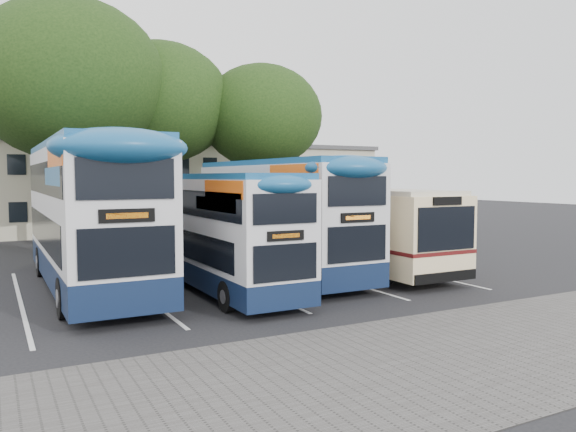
{
  "coord_description": "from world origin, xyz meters",
  "views": [
    {
      "loc": [
        -11.48,
        -13.66,
        3.78
      ],
      "look_at": [
        -1.52,
        5.0,
        2.3
      ],
      "focal_mm": 35.0,
      "sensor_mm": 36.0,
      "label": 1
    }
  ],
  "objects_px": {
    "bus_dd_left": "(89,209)",
    "bus_single": "(349,223)",
    "tree_right": "(261,117)",
    "lamp_post": "(282,157)",
    "bus_dd_right": "(278,212)",
    "tree_mid": "(160,103)",
    "bus_dd_mid": "(220,226)",
    "tree_left": "(69,81)"
  },
  "relations": [
    {
      "from": "bus_dd_left",
      "to": "bus_single",
      "type": "distance_m",
      "value": 10.28
    },
    {
      "from": "tree_right",
      "to": "lamp_post",
      "type": "bearing_deg",
      "value": 46.4
    },
    {
      "from": "lamp_post",
      "to": "bus_dd_right",
      "type": "bearing_deg",
      "value": -118.03
    },
    {
      "from": "tree_right",
      "to": "bus_dd_right",
      "type": "distance_m",
      "value": 13.09
    },
    {
      "from": "tree_mid",
      "to": "bus_single",
      "type": "relative_size",
      "value": 1.03
    },
    {
      "from": "lamp_post",
      "to": "bus_dd_mid",
      "type": "relative_size",
      "value": 0.97
    },
    {
      "from": "bus_dd_left",
      "to": "tree_mid",
      "type": "bearing_deg",
      "value": 64.61
    },
    {
      "from": "tree_left",
      "to": "bus_dd_mid",
      "type": "distance_m",
      "value": 15.04
    },
    {
      "from": "bus_single",
      "to": "tree_right",
      "type": "bearing_deg",
      "value": 83.44
    },
    {
      "from": "tree_left",
      "to": "bus_dd_mid",
      "type": "bearing_deg",
      "value": -77.22
    },
    {
      "from": "tree_mid",
      "to": "bus_dd_mid",
      "type": "xyz_separation_m",
      "value": [
        -1.99,
        -14.48,
        -5.85
      ]
    },
    {
      "from": "tree_mid",
      "to": "tree_right",
      "type": "xyz_separation_m",
      "value": [
        5.67,
        -1.57,
        -0.64
      ]
    },
    {
      "from": "tree_left",
      "to": "tree_mid",
      "type": "height_order",
      "value": "tree_left"
    },
    {
      "from": "tree_right",
      "to": "bus_dd_right",
      "type": "xyz_separation_m",
      "value": [
        -4.63,
        -11.21,
        -4.93
      ]
    },
    {
      "from": "bus_dd_mid",
      "to": "bus_dd_right",
      "type": "distance_m",
      "value": 3.49
    },
    {
      "from": "tree_mid",
      "to": "bus_dd_left",
      "type": "bearing_deg",
      "value": -115.39
    },
    {
      "from": "tree_left",
      "to": "tree_mid",
      "type": "distance_m",
      "value": 5.19
    },
    {
      "from": "tree_right",
      "to": "tree_left",
      "type": "bearing_deg",
      "value": 178.35
    },
    {
      "from": "tree_left",
      "to": "bus_dd_right",
      "type": "xyz_separation_m",
      "value": [
        6.03,
        -11.51,
        -6.24
      ]
    },
    {
      "from": "tree_mid",
      "to": "bus_dd_left",
      "type": "xyz_separation_m",
      "value": [
        -5.84,
        -12.31,
        -5.29
      ]
    },
    {
      "from": "tree_right",
      "to": "bus_dd_mid",
      "type": "xyz_separation_m",
      "value": [
        -7.67,
        -12.91,
        -5.22
      ]
    },
    {
      "from": "bus_single",
      "to": "bus_dd_left",
      "type": "bearing_deg",
      "value": 177.6
    },
    {
      "from": "bus_dd_mid",
      "to": "bus_single",
      "type": "xyz_separation_m",
      "value": [
        6.38,
        1.73,
        -0.27
      ]
    },
    {
      "from": "tree_mid",
      "to": "bus_dd_right",
      "type": "xyz_separation_m",
      "value": [
        1.04,
        -12.77,
        -5.57
      ]
    },
    {
      "from": "tree_left",
      "to": "bus_single",
      "type": "distance_m",
      "value": 16.31
    },
    {
      "from": "tree_left",
      "to": "bus_single",
      "type": "xyz_separation_m",
      "value": [
        9.38,
        -11.48,
        -6.79
      ]
    },
    {
      "from": "tree_right",
      "to": "bus_dd_left",
      "type": "relative_size",
      "value": 0.89
    },
    {
      "from": "tree_right",
      "to": "bus_dd_mid",
      "type": "bearing_deg",
      "value": -120.7
    },
    {
      "from": "bus_single",
      "to": "tree_mid",
      "type": "bearing_deg",
      "value": 109.01
    },
    {
      "from": "tree_left",
      "to": "bus_single",
      "type": "bearing_deg",
      "value": -50.76
    },
    {
      "from": "lamp_post",
      "to": "bus_dd_right",
      "type": "distance_m",
      "value": 16.51
    },
    {
      "from": "bus_dd_right",
      "to": "bus_single",
      "type": "relative_size",
      "value": 0.95
    },
    {
      "from": "tree_left",
      "to": "tree_mid",
      "type": "relative_size",
      "value": 1.12
    },
    {
      "from": "tree_mid",
      "to": "bus_dd_right",
      "type": "distance_m",
      "value": 13.97
    },
    {
      "from": "tree_left",
      "to": "bus_dd_left",
      "type": "xyz_separation_m",
      "value": [
        -0.85,
        -11.05,
        -5.96
      ]
    },
    {
      "from": "lamp_post",
      "to": "bus_dd_left",
      "type": "distance_m",
      "value": 20.27
    },
    {
      "from": "lamp_post",
      "to": "bus_dd_left",
      "type": "xyz_separation_m",
      "value": [
        -14.54,
        -13.92,
        -2.38
      ]
    },
    {
      "from": "lamp_post",
      "to": "tree_mid",
      "type": "height_order",
      "value": "tree_mid"
    },
    {
      "from": "tree_right",
      "to": "bus_dd_left",
      "type": "bearing_deg",
      "value": -136.98
    },
    {
      "from": "bus_dd_left",
      "to": "bus_dd_right",
      "type": "xyz_separation_m",
      "value": [
        6.88,
        -0.46,
        -0.28
      ]
    },
    {
      "from": "bus_single",
      "to": "tree_left",
      "type": "bearing_deg",
      "value": 129.24
    },
    {
      "from": "bus_dd_mid",
      "to": "bus_dd_right",
      "type": "relative_size",
      "value": 0.88
    }
  ]
}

